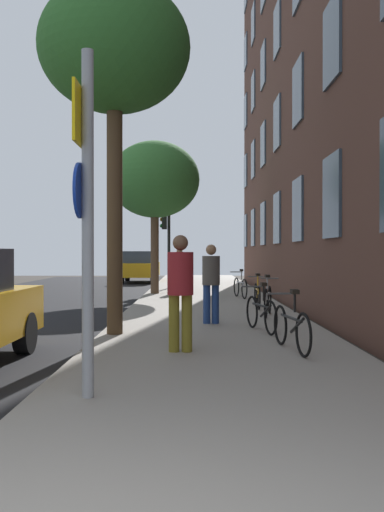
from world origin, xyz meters
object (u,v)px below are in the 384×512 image
Objects in this scene: tree_near at (115,51)px; bicycle_0 at (292,327)px; bicycle_1 at (262,312)px; car_1 at (140,266)px; traffic_light at (167,233)px; bicycle_3 at (258,295)px; bicycle_4 at (241,287)px; bicycle_2 at (268,300)px; pedestrian_1 at (212,278)px; pedestrian_2 at (180,267)px; pedestrian_0 at (181,285)px; tree_far at (155,180)px; sign_post at (86,203)px.

tree_near reaches higher than bicycle_0.
bicycle_1 is 0.39× the size of car_1.
bicycle_1 is at bearing -79.41° from traffic_light.
bicycle_3 is 3.31m from bicycle_4.
car_1 is at bearing 101.32° from bicycle_0.
bicycle_2 is 1.98m from pedestrian_1.
pedestrian_1 reaches higher than pedestrian_2.
pedestrian_0 is 0.42× the size of car_1.
tree_far reaches higher than pedestrian_2.
sign_post is 2.91m from pedestrian_0.
pedestrian_2 reaches higher than bicycle_3.
bicycle_4 is at bearing 69.78° from tree_near.
traffic_light is 5.68m from bicycle_4.
tree_far reaches higher than traffic_light.
tree_near is 5.76m from bicycle_0.
bicycle_0 is 1.05× the size of bicycle_4.
traffic_light is (0.03, 17.05, 0.27)m from sign_post.
pedestrian_0 reaches higher than car_1.
bicycle_4 is 12.11m from car_1.
pedestrian_1 is 0.39× the size of car_1.
bicycle_1 is (2.59, -9.57, -3.66)m from tree_far.
tree_near reaches higher than pedestrian_1.
tree_far is 3.35× the size of bicycle_4.
bicycle_4 is 0.94× the size of pedestrian_0.
car_1 is (-4.01, 18.99, 0.37)m from bicycle_1.
car_1 reaches higher than bicycle_1.
bicycle_1 is 0.99× the size of pedestrian_1.
sign_post is at bearing -111.28° from bicycle_2.
car_1 is at bearing 94.03° from sign_post.
tree_far reaches higher than bicycle_1.
tree_far is at bearing 89.64° from tree_near.
bicycle_0 is at bearing -84.37° from bicycle_1.
car_1 is (-4.47, 16.48, 0.35)m from bicycle_2.
traffic_light is at bearing 93.44° from pedestrian_0.
bicycle_1 is 1.01× the size of bicycle_2.
bicycle_2 is at bearing 79.57° from bicycle_1.
pedestrian_1 is (1.43, -11.20, -1.30)m from traffic_light.
bicycle_4 is (-0.16, 3.31, 0.00)m from bicycle_3.
tree_near reaches higher than pedestrian_2.
tree_near is 3.87× the size of pedestrian_1.
tree_near reaches higher than bicycle_2.
sign_post is 6.12m from pedestrian_1.
bicycle_0 is 1.05× the size of bicycle_1.
traffic_light is at bearing 89.90° from sign_post.
bicycle_2 reaches higher than bicycle_0.
sign_post is 2.17× the size of bicycle_1.
tree_near reaches higher than pedestrian_0.
tree_far reaches higher than bicycle_3.
traffic_light is 3.33m from tree_far.
bicycle_2 is at bearing 86.69° from bicycle_0.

